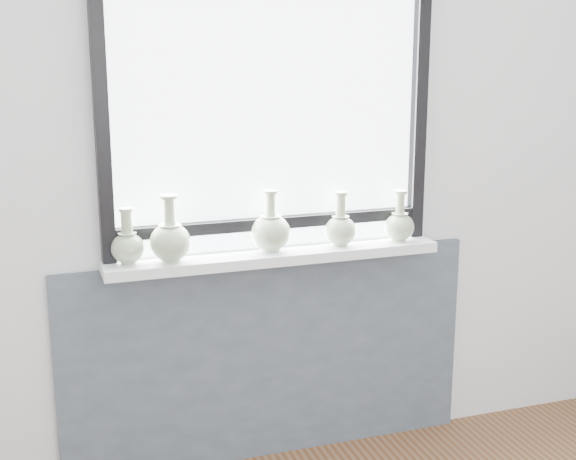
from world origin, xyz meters
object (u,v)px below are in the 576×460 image
object	(u,v)px
windowsill	(275,256)
vase_c	(271,231)
vase_d	(340,228)
vase_a	(128,245)
vase_b	(170,240)
vase_e	(399,225)

from	to	relation	value
windowsill	vase_c	distance (m)	0.10
windowsill	vase_d	bearing A→B (deg)	0.09
windowsill	vase_a	size ratio (longest dim) A/B	6.40
vase_b	vase_d	bearing A→B (deg)	1.24
windowsill	vase_e	size ratio (longest dim) A/B	6.39
vase_a	vase_d	distance (m)	0.83
windowsill	vase_a	world-z (taller)	vase_a
vase_c	vase_d	distance (m)	0.29
vase_d	vase_e	size ratio (longest dim) A/B	1.05
vase_c	vase_e	distance (m)	0.54
windowsill	vase_b	xyz separation A→B (m)	(-0.41, -0.01, 0.10)
windowsill	vase_e	world-z (taller)	vase_e
vase_d	windowsill	bearing A→B (deg)	-179.91
vase_e	vase_b	bearing A→B (deg)	-179.61
vase_d	vase_b	bearing A→B (deg)	-178.76
vase_e	vase_a	bearing A→B (deg)	179.15
vase_c	vase_d	bearing A→B (deg)	-1.25
vase_c	vase_d	world-z (taller)	vase_c
vase_d	vase_e	world-z (taller)	vase_d
vase_b	vase_d	world-z (taller)	vase_b
vase_a	vase_b	size ratio (longest dim) A/B	0.83
vase_a	vase_b	xyz separation A→B (m)	(0.15, -0.02, 0.01)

